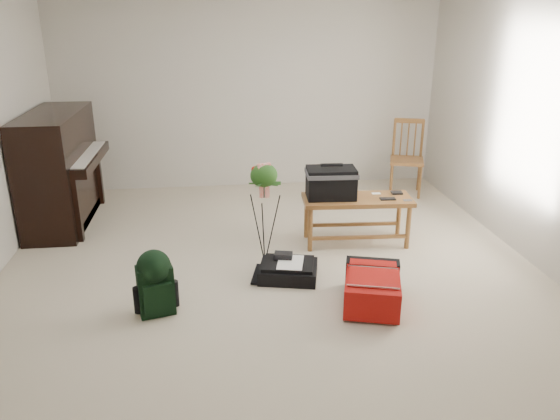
{
  "coord_description": "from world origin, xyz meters",
  "views": [
    {
      "loc": [
        -0.47,
        -4.49,
        2.29
      ],
      "look_at": [
        0.12,
        0.35,
        0.49
      ],
      "focal_mm": 35.0,
      "sensor_mm": 36.0,
      "label": 1
    }
  ],
  "objects": [
    {
      "name": "wall_right",
      "position": [
        2.5,
        0.0,
        1.25
      ],
      "size": [
        0.04,
        5.5,
        2.5
      ],
      "primitive_type": "cube",
      "color": "beige",
      "rests_on": "floor"
    },
    {
      "name": "black_duffel",
      "position": [
        0.14,
        -0.1,
        0.08
      ],
      "size": [
        0.59,
        0.51,
        0.21
      ],
      "rotation": [
        0.0,
        0.0,
        -0.23
      ],
      "color": "black",
      "rests_on": "floor"
    },
    {
      "name": "wall_back",
      "position": [
        0.0,
        2.75,
        1.25
      ],
      "size": [
        5.0,
        0.04,
        2.5
      ],
      "primitive_type": "cube",
      "color": "beige",
      "rests_on": "floor"
    },
    {
      "name": "bench",
      "position": [
        0.76,
        0.62,
        0.6
      ],
      "size": [
        1.13,
        0.5,
        0.85
      ],
      "rotation": [
        0.0,
        0.0,
        -0.06
      ],
      "color": "#995E32",
      "rests_on": "floor"
    },
    {
      "name": "piano",
      "position": [
        -2.19,
        1.6,
        0.6
      ],
      "size": [
        0.71,
        1.5,
        1.25
      ],
      "color": "black",
      "rests_on": "floor"
    },
    {
      "name": "dining_chair",
      "position": [
        1.99,
        2.14,
        0.47
      ],
      "size": [
        0.53,
        0.53,
        0.96
      ],
      "rotation": [
        0.0,
        0.0,
        -0.32
      ],
      "color": "#995E32",
      "rests_on": "floor"
    },
    {
      "name": "flower_stand",
      "position": [
        -0.04,
        0.22,
        0.5
      ],
      "size": [
        0.4,
        0.4,
        1.02
      ],
      "rotation": [
        0.0,
        0.0,
        0.3
      ],
      "color": "black",
      "rests_on": "floor"
    },
    {
      "name": "red_suitcase",
      "position": [
        0.76,
        -0.6,
        0.15
      ],
      "size": [
        0.6,
        0.75,
        0.28
      ],
      "rotation": [
        0.0,
        0.0,
        -0.28
      ],
      "color": "#B51A07",
      "rests_on": "floor"
    },
    {
      "name": "green_backpack",
      "position": [
        -0.98,
        -0.58,
        0.3
      ],
      "size": [
        0.31,
        0.28,
        0.55
      ],
      "rotation": [
        0.0,
        0.0,
        0.25
      ],
      "color": "black",
      "rests_on": "floor"
    },
    {
      "name": "floor",
      "position": [
        0.0,
        0.0,
        0.0
      ],
      "size": [
        5.0,
        5.5,
        0.01
      ],
      "primitive_type": "cube",
      "color": "beige",
      "rests_on": "ground"
    }
  ]
}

